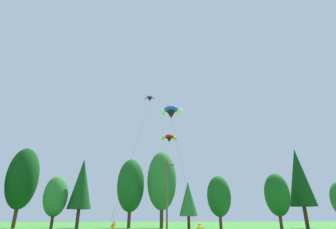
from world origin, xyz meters
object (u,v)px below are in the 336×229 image
object	(u,v)px
kite_flyer_near	(113,228)
parafoil_kite_mid_blue_white	(171,112)
parafoil_kite_far_purple	(150,99)
utility_pole	(167,193)
parafoil_kite_high_red_yellow	(169,138)

from	to	relation	value
kite_flyer_near	parafoil_kite_mid_blue_white	bearing A→B (deg)	44.93
kite_flyer_near	parafoil_kite_mid_blue_white	distance (m)	17.01
parafoil_kite_mid_blue_white	kite_flyer_near	bearing A→B (deg)	-135.07
parafoil_kite_far_purple	parafoil_kite_mid_blue_white	bearing A→B (deg)	-72.68
utility_pole	parafoil_kite_mid_blue_white	size ratio (longest dim) A/B	0.61
kite_flyer_near	parafoil_kite_high_red_yellow	world-z (taller)	parafoil_kite_high_red_yellow
utility_pole	parafoil_kite_mid_blue_white	bearing A→B (deg)	-84.29
parafoil_kite_high_red_yellow	parafoil_kite_mid_blue_white	world-z (taller)	parafoil_kite_high_red_yellow
kite_flyer_near	parafoil_kite_mid_blue_white	xyz separation A→B (m)	(6.05, 6.04, 14.71)
parafoil_kite_far_purple	kite_flyer_near	bearing A→B (deg)	-99.11
parafoil_kite_high_red_yellow	parafoil_kite_far_purple	bearing A→B (deg)	-134.38
utility_pole	parafoil_kite_mid_blue_white	xyz separation A→B (m)	(0.39, -3.94, 10.62)
utility_pole	parafoil_kite_far_purple	size ratio (longest dim) A/B	0.45
kite_flyer_near	parafoil_kite_high_red_yellow	size ratio (longest dim) A/B	0.08
kite_flyer_near	parafoil_kite_far_purple	bearing A→B (deg)	80.89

